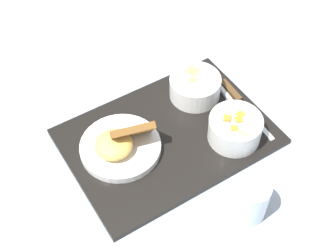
{
  "coord_description": "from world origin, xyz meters",
  "views": [
    {
      "loc": [
        0.34,
        0.53,
        0.81
      ],
      "look_at": [
        0.0,
        0.0,
        0.04
      ],
      "focal_mm": 50.0,
      "sensor_mm": 36.0,
      "label": 1
    }
  ],
  "objects_px": {
    "bowl_soup": "(195,86)",
    "glass_water": "(251,201)",
    "bowl_salad": "(235,128)",
    "knife": "(236,97)",
    "spoon": "(232,102)",
    "plate_main": "(120,144)"
  },
  "relations": [
    {
      "from": "bowl_soup",
      "to": "knife",
      "type": "relative_size",
      "value": 0.6
    },
    {
      "from": "bowl_salad",
      "to": "spoon",
      "type": "relative_size",
      "value": 0.73
    },
    {
      "from": "glass_water",
      "to": "bowl_soup",
      "type": "bearing_deg",
      "value": -105.46
    },
    {
      "from": "plate_main",
      "to": "glass_water",
      "type": "distance_m",
      "value": 0.29
    },
    {
      "from": "bowl_soup",
      "to": "glass_water",
      "type": "height_order",
      "value": "glass_water"
    },
    {
      "from": "bowl_salad",
      "to": "bowl_soup",
      "type": "height_order",
      "value": "bowl_salad"
    },
    {
      "from": "spoon",
      "to": "glass_water",
      "type": "distance_m",
      "value": 0.27
    },
    {
      "from": "plate_main",
      "to": "spoon",
      "type": "xyz_separation_m",
      "value": [
        -0.28,
        0.02,
        -0.02
      ]
    },
    {
      "from": "bowl_soup",
      "to": "plate_main",
      "type": "relative_size",
      "value": 0.69
    },
    {
      "from": "bowl_soup",
      "to": "knife",
      "type": "height_order",
      "value": "bowl_soup"
    },
    {
      "from": "plate_main",
      "to": "glass_water",
      "type": "height_order",
      "value": "plate_main"
    },
    {
      "from": "bowl_soup",
      "to": "glass_water",
      "type": "bearing_deg",
      "value": 74.54
    },
    {
      "from": "knife",
      "to": "bowl_salad",
      "type": "bearing_deg",
      "value": -37.14
    },
    {
      "from": "spoon",
      "to": "glass_water",
      "type": "relative_size",
      "value": 1.73
    },
    {
      "from": "bowl_salad",
      "to": "plate_main",
      "type": "height_order",
      "value": "plate_main"
    },
    {
      "from": "glass_water",
      "to": "knife",
      "type": "bearing_deg",
      "value": -123.05
    },
    {
      "from": "plate_main",
      "to": "glass_water",
      "type": "xyz_separation_m",
      "value": [
        -0.14,
        0.26,
        0.01
      ]
    },
    {
      "from": "bowl_salad",
      "to": "knife",
      "type": "distance_m",
      "value": 0.12
    },
    {
      "from": "spoon",
      "to": "glass_water",
      "type": "xyz_separation_m",
      "value": [
        0.14,
        0.23,
        0.02
      ]
    },
    {
      "from": "bowl_soup",
      "to": "spoon",
      "type": "xyz_separation_m",
      "value": [
        -0.06,
        0.07,
        -0.02
      ]
    },
    {
      "from": "bowl_salad",
      "to": "knife",
      "type": "xyz_separation_m",
      "value": [
        -0.07,
        -0.09,
        -0.03
      ]
    },
    {
      "from": "knife",
      "to": "glass_water",
      "type": "relative_size",
      "value": 2.18
    }
  ]
}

